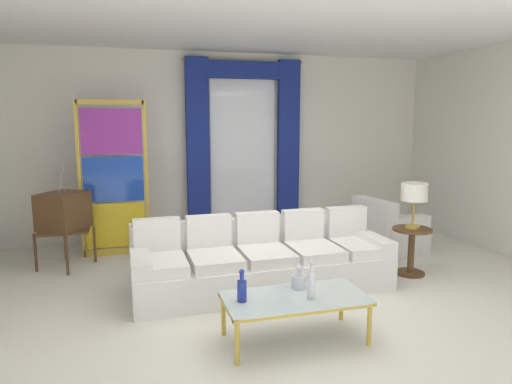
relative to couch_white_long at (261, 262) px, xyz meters
name	(u,v)px	position (x,y,z in m)	size (l,w,h in m)	color
ground_plane	(281,300)	(0.10, -0.42, -0.31)	(16.00, 16.00, 0.00)	silver
wall_rear	(222,146)	(0.10, 2.64, 1.19)	(8.00, 0.12, 3.00)	white
ceiling_slab	(261,24)	(0.10, 0.38, 2.71)	(8.00, 7.60, 0.04)	white
curtained_window	(244,131)	(0.43, 2.48, 1.43)	(2.00, 0.17, 2.70)	white
couch_white_long	(261,262)	(0.00, 0.00, 0.00)	(2.93, 0.96, 0.86)	white
coffee_table	(295,300)	(-0.08, -1.31, 0.07)	(1.25, 0.62, 0.41)	silver
bottle_blue_decanter	(242,289)	(-0.56, -1.30, 0.21)	(0.08, 0.08, 0.28)	navy
bottle_crystal_tall	(299,280)	(0.02, -1.14, 0.18)	(0.13, 0.13, 0.22)	silver
bottle_amber_squat	(311,283)	(0.03, -1.41, 0.24)	(0.07, 0.07, 0.34)	silver
vintage_tv	(63,213)	(-2.27, 1.44, 0.42)	(0.74, 0.77, 1.35)	brown
armchair_white	(387,232)	(2.20, 0.91, -0.02)	(0.94, 0.93, 0.80)	white
stained_glass_divider	(114,182)	(-1.63, 1.84, 0.75)	(0.95, 0.05, 2.20)	gold
peacock_figurine	(152,245)	(-1.16, 1.41, -0.09)	(0.44, 0.60, 0.50)	beige
round_side_table	(411,247)	(1.94, -0.07, 0.05)	(0.48, 0.48, 0.59)	brown
table_lamp_brass	(414,194)	(1.94, -0.07, 0.72)	(0.32, 0.32, 0.57)	#B29338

